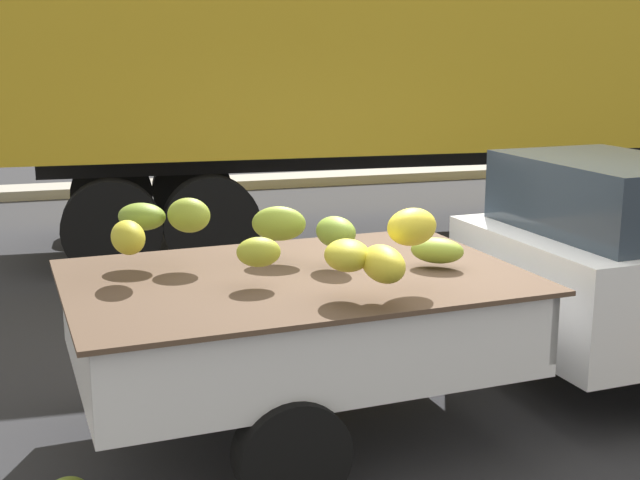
{
  "coord_description": "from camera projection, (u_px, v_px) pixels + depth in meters",
  "views": [
    {
      "loc": [
        -2.46,
        -5.2,
        2.48
      ],
      "look_at": [
        -0.88,
        0.0,
        1.23
      ],
      "focal_mm": 47.68,
      "sensor_mm": 36.0,
      "label": 1
    }
  ],
  "objects": [
    {
      "name": "ground",
      "position": [
        437.0,
        399.0,
        6.1
      ],
      "size": [
        220.0,
        220.0,
        0.0
      ],
      "primitive_type": "plane",
      "color": "#28282B"
    },
    {
      "name": "semi_trailer",
      "position": [
        471.0,
        41.0,
        10.95
      ],
      "size": [
        12.12,
        3.25,
        3.95
      ],
      "rotation": [
        0.0,
        0.0,
        -0.06
      ],
      "color": "gold",
      "rests_on": "ground"
    },
    {
      "name": "curb_strip",
      "position": [
        210.0,
        184.0,
        15.1
      ],
      "size": [
        80.0,
        0.8,
        0.16
      ],
      "primitive_type": "cube",
      "color": "gray",
      "rests_on": "ground"
    },
    {
      "name": "pickup_truck",
      "position": [
        557.0,
        276.0,
        6.03
      ],
      "size": [
        5.08,
        2.19,
        1.7
      ],
      "rotation": [
        0.0,
        0.0,
        0.07
      ],
      "color": "white",
      "rests_on": "ground"
    }
  ]
}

